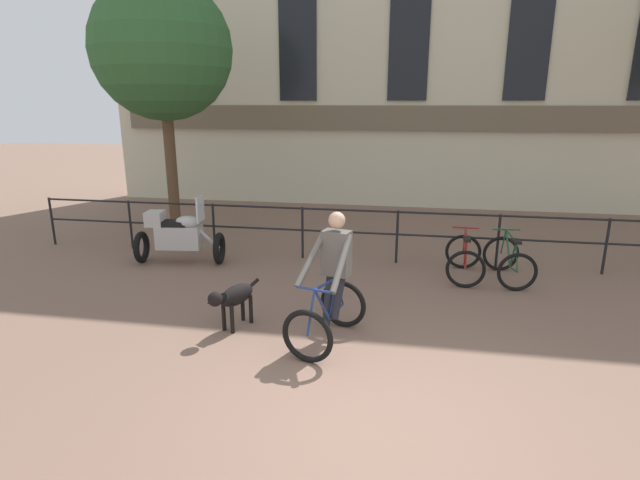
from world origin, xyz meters
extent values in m
plane|color=#7A5B4C|center=(0.00, 0.00, 0.00)|extent=(60.00, 60.00, 0.00)
cylinder|color=black|center=(-7.50, 5.20, 0.53)|extent=(0.05, 0.05, 1.05)
cylinder|color=black|center=(-5.62, 5.20, 0.53)|extent=(0.05, 0.05, 1.05)
cylinder|color=black|center=(-3.75, 5.20, 0.53)|extent=(0.05, 0.05, 1.05)
cylinder|color=black|center=(-1.88, 5.20, 0.53)|extent=(0.05, 0.05, 1.05)
cylinder|color=black|center=(0.00, 5.20, 0.53)|extent=(0.05, 0.05, 1.05)
cylinder|color=black|center=(1.88, 5.20, 0.53)|extent=(0.05, 0.05, 1.05)
cylinder|color=black|center=(3.75, 5.20, 0.53)|extent=(0.05, 0.05, 1.05)
cylinder|color=black|center=(0.00, 5.20, 1.02)|extent=(15.00, 0.04, 0.04)
cylinder|color=black|center=(0.00, 5.20, 0.58)|extent=(15.00, 0.04, 0.04)
cube|color=beige|center=(0.00, 11.00, 5.71)|extent=(18.00, 0.60, 11.42)
cube|color=brown|center=(0.00, 10.64, 2.60)|extent=(17.10, 0.12, 0.70)
torus|color=black|center=(-0.94, 1.09, 0.34)|extent=(0.67, 0.25, 0.68)
torus|color=black|center=(-0.65, 2.16, 0.34)|extent=(0.67, 0.25, 0.68)
cylinder|color=navy|center=(-0.82, 1.51, 0.58)|extent=(0.16, 0.48, 0.60)
cylinder|color=navy|center=(-0.74, 1.83, 0.54)|extent=(0.10, 0.23, 0.52)
cylinder|color=navy|center=(-0.80, 1.60, 0.83)|extent=(0.21, 0.65, 0.10)
cylinder|color=navy|center=(-0.70, 1.94, 0.31)|extent=(0.14, 0.44, 0.08)
cylinder|color=navy|center=(-0.68, 2.04, 0.57)|extent=(0.09, 0.26, 0.47)
cylinder|color=navy|center=(-0.91, 1.19, 0.60)|extent=(0.09, 0.22, 0.54)
cylinder|color=navy|center=(-0.88, 1.29, 0.87)|extent=(0.47, 0.16, 0.03)
cube|color=black|center=(-0.71, 1.92, 0.82)|extent=(0.18, 0.26, 0.05)
cube|color=#56514C|center=(-0.71, 1.92, 1.15)|extent=(0.41, 0.31, 0.60)
sphere|color=tan|center=(-0.71, 1.92, 1.59)|extent=(0.22, 0.22, 0.22)
cylinder|color=#56514C|center=(-1.00, 1.66, 1.14)|extent=(0.32, 0.70, 0.60)
cylinder|color=#56514C|center=(-0.59, 1.55, 1.14)|extent=(0.20, 0.72, 0.60)
cylinder|color=black|center=(-0.80, 1.85, 0.52)|extent=(0.16, 0.32, 0.69)
cylinder|color=black|center=(-0.67, 1.81, 0.58)|extent=(0.21, 0.32, 0.58)
ellipsoid|color=black|center=(-2.10, 1.90, 0.48)|extent=(0.46, 0.65, 0.28)
cylinder|color=black|center=(-2.19, 1.67, 0.50)|extent=(0.20, 0.20, 0.17)
sphere|color=black|center=(-2.26, 1.52, 0.55)|extent=(0.20, 0.20, 0.20)
cone|color=black|center=(-2.29, 1.43, 0.54)|extent=(0.15, 0.15, 0.11)
cylinder|color=black|center=(-1.96, 2.23, 0.53)|extent=(0.12, 0.20, 0.10)
cylinder|color=black|center=(-2.24, 1.75, 0.21)|extent=(0.06, 0.06, 0.42)
cylinder|color=black|center=(-2.10, 1.69, 0.21)|extent=(0.06, 0.06, 0.42)
cylinder|color=black|center=(-2.09, 2.10, 0.21)|extent=(0.06, 0.06, 0.42)
cylinder|color=black|center=(-1.95, 2.04, 0.21)|extent=(0.06, 0.06, 0.42)
torus|color=black|center=(-3.39, 4.54, 0.31)|extent=(0.19, 0.63, 0.62)
torus|color=black|center=(-4.92, 4.35, 0.31)|extent=(0.19, 0.63, 0.62)
cube|color=#B7B2AD|center=(-4.15, 4.45, 0.53)|extent=(0.89, 0.50, 0.44)
ellipsoid|color=#B7B2AD|center=(-3.96, 4.47, 0.83)|extent=(0.51, 0.38, 0.24)
cube|color=black|center=(-4.26, 4.43, 0.80)|extent=(0.59, 0.37, 0.10)
cylinder|color=#B2B2B7|center=(-3.58, 4.52, 0.49)|extent=(0.44, 0.11, 0.41)
cube|color=silver|center=(-3.71, 4.50, 1.10)|extent=(0.08, 0.44, 0.50)
cube|color=#B7B2AD|center=(-4.60, 4.39, 0.89)|extent=(0.36, 0.40, 0.28)
torus|color=black|center=(1.25, 5.07, 0.33)|extent=(0.66, 0.10, 0.66)
torus|color=black|center=(1.19, 4.03, 0.33)|extent=(0.66, 0.10, 0.66)
cylinder|color=maroon|center=(1.22, 4.67, 0.56)|extent=(0.06, 0.47, 0.58)
cylinder|color=maroon|center=(1.21, 4.35, 0.53)|extent=(0.04, 0.22, 0.51)
cylinder|color=maroon|center=(1.22, 4.57, 0.81)|extent=(0.07, 0.63, 0.10)
cylinder|color=maroon|center=(1.20, 4.24, 0.31)|extent=(0.05, 0.42, 0.07)
cylinder|color=maroon|center=(1.19, 4.14, 0.55)|extent=(0.04, 0.25, 0.46)
cylinder|color=maroon|center=(1.24, 4.98, 0.59)|extent=(0.04, 0.21, 0.52)
cylinder|color=maroon|center=(1.24, 4.89, 0.84)|extent=(0.48, 0.06, 0.03)
cube|color=black|center=(1.20, 4.26, 0.80)|extent=(0.13, 0.25, 0.05)
torus|color=black|center=(1.92, 5.07, 0.33)|extent=(0.66, 0.12, 0.66)
torus|color=black|center=(2.02, 4.03, 0.33)|extent=(0.66, 0.12, 0.66)
cylinder|color=#194C2D|center=(1.96, 4.67, 0.56)|extent=(0.07, 0.47, 0.58)
cylinder|color=#194C2D|center=(1.99, 4.35, 0.53)|extent=(0.05, 0.22, 0.51)
cylinder|color=#194C2D|center=(1.97, 4.57, 0.81)|extent=(0.09, 0.63, 0.10)
cylinder|color=#194C2D|center=(2.00, 4.24, 0.31)|extent=(0.06, 0.42, 0.07)
cylinder|color=#194C2D|center=(2.01, 4.14, 0.55)|extent=(0.05, 0.25, 0.46)
cylinder|color=#194C2D|center=(1.93, 4.98, 0.59)|extent=(0.04, 0.21, 0.52)
cylinder|color=#194C2D|center=(1.94, 4.88, 0.84)|extent=(0.48, 0.07, 0.03)
cube|color=black|center=(2.00, 4.26, 0.80)|extent=(0.14, 0.25, 0.05)
cylinder|color=brown|center=(-5.42, 6.85, 1.66)|extent=(0.26, 0.26, 3.32)
sphere|color=#2D5B2D|center=(-5.42, 6.85, 4.19)|extent=(3.15, 3.15, 3.15)
camera|label=1|loc=(0.18, -4.24, 3.06)|focal=28.00mm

